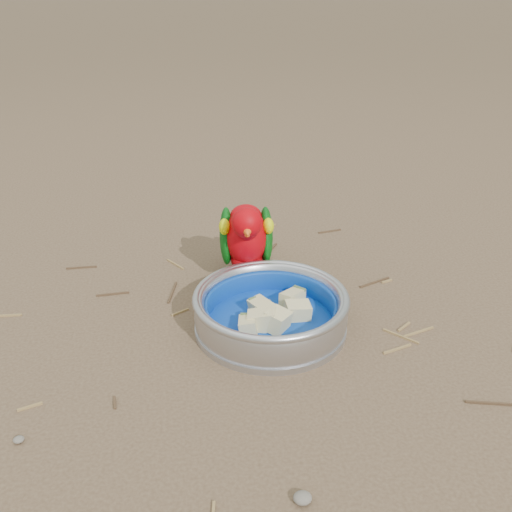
{
  "coord_description": "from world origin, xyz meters",
  "views": [
    {
      "loc": [
        -0.02,
        -0.67,
        0.49
      ],
      "look_at": [
        0.1,
        0.14,
        0.08
      ],
      "focal_mm": 40.0,
      "sensor_mm": 36.0,
      "label": 1
    }
  ],
  "objects": [
    {
      "name": "fruit_wedges",
      "position": [
        0.11,
        0.05,
        0.03
      ],
      "size": [
        0.14,
        0.14,
        0.03
      ],
      "primitive_type": null,
      "color": "beige",
      "rests_on": "food_bowl"
    },
    {
      "name": "lory_parrot",
      "position": [
        0.09,
        0.2,
        0.08
      ],
      "size": [
        0.11,
        0.2,
        0.15
      ],
      "primitive_type": null,
      "rotation": [
        0.0,
        0.0,
        -3.25
      ],
      "color": "#B00109",
      "rests_on": "ground"
    },
    {
      "name": "food_bowl",
      "position": [
        0.11,
        0.05,
        0.01
      ],
      "size": [
        0.23,
        0.23,
        0.02
      ],
      "primitive_type": "cylinder",
      "color": "#B2B2BA",
      "rests_on": "ground"
    },
    {
      "name": "bowl_wall",
      "position": [
        0.11,
        0.05,
        0.04
      ],
      "size": [
        0.23,
        0.23,
        0.04
      ],
      "primitive_type": null,
      "color": "#B2B2BA",
      "rests_on": "food_bowl"
    },
    {
      "name": "ground_debris",
      "position": [
        -0.01,
        0.02,
        0.0
      ],
      "size": [
        0.9,
        0.8,
        0.01
      ],
      "primitive_type": null,
      "color": "olive",
      "rests_on": "ground"
    },
    {
      "name": "ground",
      "position": [
        0.0,
        0.0,
        0.0
      ],
      "size": [
        60.0,
        60.0,
        0.0
      ],
      "primitive_type": "plane",
      "color": "brown"
    }
  ]
}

